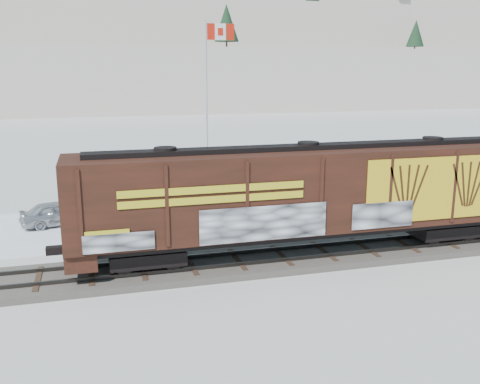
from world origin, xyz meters
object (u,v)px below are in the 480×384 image
object	(u,v)px
flagpole	(209,134)
hopper_railcar	(307,192)
car_silver	(58,213)
car_dark	(317,197)
car_white	(307,203)

from	to	relation	value
flagpole	hopper_railcar	bearing A→B (deg)	-83.60
hopper_railcar	car_silver	distance (m)	13.86
hopper_railcar	car_dark	world-z (taller)	hopper_railcar
car_white	car_dark	world-z (taller)	car_dark
car_silver	car_dark	bearing A→B (deg)	-106.15
flagpole	car_silver	world-z (taller)	flagpole
car_white	car_dark	xyz separation A→B (m)	(1.15, 1.13, 0.04)
car_silver	flagpole	bearing A→B (deg)	-76.78
flagpole	car_dark	size ratio (longest dim) A/B	2.20
car_silver	car_white	bearing A→B (deg)	-111.09
hopper_railcar	car_dark	xyz separation A→B (m)	(3.94, 7.82, -2.27)
hopper_railcar	car_white	size ratio (longest dim) A/B	4.75
hopper_railcar	car_silver	xyz separation A→B (m)	(-10.77, 8.40, -2.35)
car_dark	car_silver	bearing A→B (deg)	67.55
car_silver	car_dark	distance (m)	14.72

